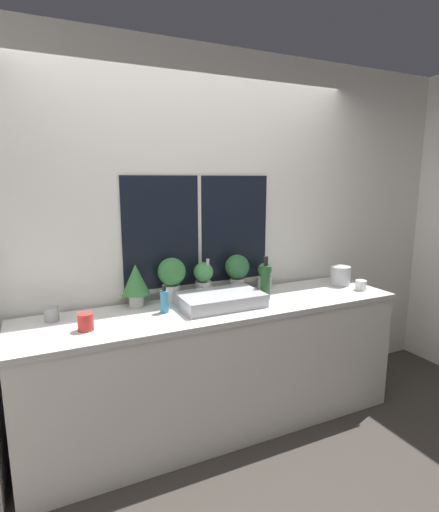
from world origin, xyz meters
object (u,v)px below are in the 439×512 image
(potted_plant_right, at_px, (237,270))
(bottle_tall, at_px, (265,281))
(potted_plant_center, at_px, (203,278))
(soap_bottle, at_px, (164,301))
(mug_red, at_px, (86,322))
(kettle, at_px, (340,275))
(potted_plant_far_left, at_px, (136,281))
(potted_plant_left, at_px, (172,275))
(potted_plant_far_right, at_px, (265,276))
(mug_grey, at_px, (52,314))
(sink, at_px, (220,299))
(mug_white, at_px, (361,285))

(potted_plant_right, height_order, bottle_tall, bottle_tall)
(potted_plant_center, distance_m, soap_bottle, 0.43)
(mug_red, distance_m, kettle, 2.04)
(potted_plant_far_left, height_order, soap_bottle, potted_plant_far_left)
(potted_plant_left, xyz_separation_m, potted_plant_right, (0.52, 0.00, -0.01))
(potted_plant_left, distance_m, potted_plant_far_right, 0.77)
(soap_bottle, bearing_deg, mug_grey, 168.25)
(potted_plant_far_left, xyz_separation_m, potted_plant_left, (0.26, 0.00, 0.02))
(potted_plant_far_left, bearing_deg, mug_red, -139.61)
(kettle, bearing_deg, potted_plant_far_right, 165.74)
(sink, xyz_separation_m, mug_red, (-0.90, -0.08, 0.01))
(potted_plant_far_right, xyz_separation_m, mug_grey, (-1.57, -0.07, -0.06))
(potted_plant_right, xyz_separation_m, mug_grey, (-1.32, -0.07, -0.13))
(potted_plant_left, xyz_separation_m, potted_plant_center, (0.24, 0.00, -0.05))
(bottle_tall, bearing_deg, kettle, 5.76)
(bottle_tall, height_order, kettle, bottle_tall)
(sink, bearing_deg, potted_plant_far_right, 25.03)
(potted_plant_far_left, xyz_separation_m, mug_grey, (-0.54, -0.07, -0.13))
(mug_white, distance_m, mug_red, 2.07)
(sink, distance_m, mug_grey, 1.08)
(potted_plant_far_left, distance_m, potted_plant_right, 0.78)
(potted_plant_center, bearing_deg, potted_plant_right, 0.00)
(potted_plant_right, bearing_deg, potted_plant_far_left, 180.00)
(potted_plant_left, bearing_deg, potted_plant_right, 0.00)
(potted_plant_far_left, xyz_separation_m, potted_plant_center, (0.50, 0.00, -0.03))
(sink, relative_size, mug_grey, 6.32)
(potted_plant_left, bearing_deg, mug_grey, -175.12)
(potted_plant_far_right, relative_size, mug_grey, 2.35)
(potted_plant_center, distance_m, potted_plant_right, 0.28)
(kettle, bearing_deg, mug_grey, 177.61)
(potted_plant_far_left, bearing_deg, potted_plant_right, 0.00)
(potted_plant_center, distance_m, mug_white, 1.25)
(potted_plant_left, distance_m, soap_bottle, 0.27)
(sink, xyz_separation_m, kettle, (1.14, 0.08, 0.04))
(potted_plant_center, xyz_separation_m, potted_plant_far_right, (0.53, 0.00, -0.04))
(soap_bottle, height_order, mug_grey, soap_bottle)
(potted_plant_left, distance_m, potted_plant_center, 0.25)
(bottle_tall, bearing_deg, sink, 179.58)
(potted_plant_far_left, distance_m, mug_grey, 0.56)
(mug_white, xyz_separation_m, kettle, (-0.04, 0.19, 0.04))
(potted_plant_left, xyz_separation_m, mug_white, (1.44, -0.35, -0.15))
(potted_plant_right, relative_size, mug_white, 3.49)
(potted_plant_center, distance_m, kettle, 1.17)
(potted_plant_right, relative_size, bottle_tall, 0.93)
(mug_white, distance_m, kettle, 0.20)
(bottle_tall, bearing_deg, potted_plant_far_right, 59.33)
(potted_plant_center, distance_m, bottle_tall, 0.45)
(mug_white, bearing_deg, mug_red, 179.06)
(potted_plant_left, bearing_deg, potted_plant_far_right, 0.00)
(sink, height_order, kettle, sink)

